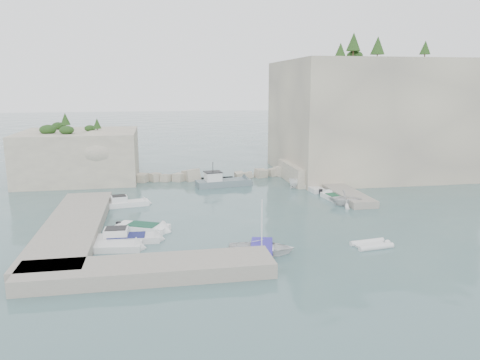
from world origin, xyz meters
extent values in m
plane|color=#486A6C|center=(0.00, 0.00, 0.00)|extent=(400.00, 400.00, 0.00)
cube|color=beige|center=(23.00, 23.00, 8.50)|extent=(26.00, 22.00, 17.00)
cube|color=beige|center=(13.00, 18.00, 1.25)|extent=(8.00, 10.00, 2.50)
cube|color=beige|center=(-20.00, 25.00, 3.50)|extent=(16.00, 14.00, 7.00)
cube|color=#9E9689|center=(-17.00, -1.00, 0.55)|extent=(5.00, 24.00, 1.10)
cube|color=#9E9689|center=(-10.00, -12.50, 0.55)|extent=(18.00, 4.00, 1.10)
cube|color=#9E9689|center=(13.50, 10.00, 0.40)|extent=(3.00, 16.00, 0.80)
cube|color=beige|center=(-1.00, 22.00, 0.70)|extent=(28.00, 3.00, 1.40)
imported|color=white|center=(-0.97, -9.22, 0.00)|extent=(6.14, 5.03, 1.11)
imported|color=silver|center=(11.81, 4.00, 0.00)|extent=(4.67, 4.37, 1.98)
imported|color=white|center=(9.98, 14.20, 0.00)|extent=(4.56, 2.70, 1.65)
cylinder|color=white|center=(-0.97, -9.22, 2.66)|extent=(0.10, 0.10, 4.20)
cone|color=#1E4219|center=(18.00, 18.00, 19.27)|extent=(1.96, 1.96, 2.45)
cone|color=#1E4219|center=(26.00, 27.00, 19.60)|extent=(2.24, 2.24, 2.80)
cone|color=#1E4219|center=(30.00, 20.00, 18.82)|extent=(1.57, 1.57, 1.96)
cone|color=#1E4219|center=(21.00, 30.00, 19.08)|extent=(1.79, 1.79, 2.24)
cone|color=#1E4219|center=(-22.00, 27.00, 8.62)|extent=(1.40, 1.40, 1.75)
cone|color=#1E4219|center=(-17.00, 22.00, 8.30)|extent=(1.12, 1.12, 1.40)
camera|label=1|loc=(-9.17, -44.62, 13.57)|focal=35.00mm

